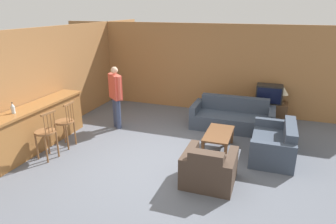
{
  "coord_description": "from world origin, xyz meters",
  "views": [
    {
      "loc": [
        1.92,
        -5.06,
        3.03
      ],
      "look_at": [
        -0.14,
        0.81,
        0.85
      ],
      "focal_mm": 32.0,
      "sensor_mm": 36.0,
      "label": 1
    }
  ],
  "objects_px": {
    "person_by_window": "(116,94)",
    "tv_unit": "(267,111)",
    "loveseat_right": "(275,144)",
    "table_lamp": "(284,91)",
    "bottle": "(13,108)",
    "bar_chair_near": "(46,134)",
    "bar_chair_mid": "(65,124)",
    "tv": "(269,94)",
    "couch_far": "(232,118)",
    "armchair_near": "(209,169)",
    "coffee_table": "(219,135)"
  },
  "relations": [
    {
      "from": "loveseat_right",
      "to": "table_lamp",
      "type": "xyz_separation_m",
      "value": [
        0.13,
        2.19,
        0.61
      ]
    },
    {
      "from": "couch_far",
      "to": "tv_unit",
      "type": "xyz_separation_m",
      "value": [
        0.84,
        0.88,
        -0.01
      ]
    },
    {
      "from": "bar_chair_near",
      "to": "loveseat_right",
      "type": "height_order",
      "value": "bar_chair_near"
    },
    {
      "from": "couch_far",
      "to": "table_lamp",
      "type": "xyz_separation_m",
      "value": [
        1.2,
        0.88,
        0.6
      ]
    },
    {
      "from": "tv_unit",
      "to": "loveseat_right",
      "type": "bearing_deg",
      "value": -83.98
    },
    {
      "from": "loveseat_right",
      "to": "bar_chair_near",
      "type": "bearing_deg",
      "value": -159.26
    },
    {
      "from": "coffee_table",
      "to": "table_lamp",
      "type": "height_order",
      "value": "table_lamp"
    },
    {
      "from": "table_lamp",
      "to": "person_by_window",
      "type": "bearing_deg",
      "value": -155.65
    },
    {
      "from": "person_by_window",
      "to": "coffee_table",
      "type": "bearing_deg",
      "value": -9.83
    },
    {
      "from": "tv",
      "to": "armchair_near",
      "type": "bearing_deg",
      "value": -103.29
    },
    {
      "from": "loveseat_right",
      "to": "armchair_near",
      "type": "bearing_deg",
      "value": -126.11
    },
    {
      "from": "bar_chair_near",
      "to": "couch_far",
      "type": "bearing_deg",
      "value": 41.39
    },
    {
      "from": "table_lamp",
      "to": "person_by_window",
      "type": "xyz_separation_m",
      "value": [
        -4.1,
        -1.85,
        0.03
      ]
    },
    {
      "from": "couch_far",
      "to": "armchair_near",
      "type": "xyz_separation_m",
      "value": [
        -0.03,
        -2.83,
        0.0
      ]
    },
    {
      "from": "tv_unit",
      "to": "table_lamp",
      "type": "height_order",
      "value": "table_lamp"
    },
    {
      "from": "loveseat_right",
      "to": "table_lamp",
      "type": "relative_size",
      "value": 3.32
    },
    {
      "from": "bottle",
      "to": "person_by_window",
      "type": "relative_size",
      "value": 0.14
    },
    {
      "from": "coffee_table",
      "to": "person_by_window",
      "type": "height_order",
      "value": "person_by_window"
    },
    {
      "from": "tv_unit",
      "to": "bar_chair_mid",
      "type": "bearing_deg",
      "value": -142.46
    },
    {
      "from": "bar_chair_near",
      "to": "loveseat_right",
      "type": "bearing_deg",
      "value": 20.74
    },
    {
      "from": "bar_chair_near",
      "to": "person_by_window",
      "type": "bearing_deg",
      "value": 75.52
    },
    {
      "from": "tv_unit",
      "to": "couch_far",
      "type": "bearing_deg",
      "value": -133.78
    },
    {
      "from": "coffee_table",
      "to": "tv_unit",
      "type": "relative_size",
      "value": 1.02
    },
    {
      "from": "armchair_near",
      "to": "bottle",
      "type": "relative_size",
      "value": 3.97
    },
    {
      "from": "couch_far",
      "to": "tv",
      "type": "bearing_deg",
      "value": 46.12
    },
    {
      "from": "bar_chair_near",
      "to": "bar_chair_mid",
      "type": "height_order",
      "value": "same"
    },
    {
      "from": "armchair_near",
      "to": "tv",
      "type": "xyz_separation_m",
      "value": [
        0.88,
        3.71,
        0.5
      ]
    },
    {
      "from": "loveseat_right",
      "to": "coffee_table",
      "type": "distance_m",
      "value": 1.19
    },
    {
      "from": "table_lamp",
      "to": "armchair_near",
      "type": "bearing_deg",
      "value": -108.42
    },
    {
      "from": "bar_chair_near",
      "to": "couch_far",
      "type": "distance_m",
      "value": 4.56
    },
    {
      "from": "loveseat_right",
      "to": "bar_chair_mid",
      "type": "bearing_deg",
      "value": -166.44
    },
    {
      "from": "person_by_window",
      "to": "tv_unit",
      "type": "bearing_deg",
      "value": 26.4
    },
    {
      "from": "tv",
      "to": "table_lamp",
      "type": "distance_m",
      "value": 0.37
    },
    {
      "from": "bar_chair_mid",
      "to": "tv",
      "type": "bearing_deg",
      "value": 37.52
    },
    {
      "from": "tv_unit",
      "to": "bottle",
      "type": "xyz_separation_m",
      "value": [
        -4.86,
        -4.05,
        0.83
      ]
    },
    {
      "from": "bar_chair_near",
      "to": "tv",
      "type": "height_order",
      "value": "bar_chair_near"
    },
    {
      "from": "bar_chair_near",
      "to": "coffee_table",
      "type": "height_order",
      "value": "bar_chair_near"
    },
    {
      "from": "tv_unit",
      "to": "tv",
      "type": "bearing_deg",
      "value": -90.0
    },
    {
      "from": "tv_unit",
      "to": "person_by_window",
      "type": "xyz_separation_m",
      "value": [
        -3.74,
        -1.85,
        0.64
      ]
    },
    {
      "from": "loveseat_right",
      "to": "bottle",
      "type": "distance_m",
      "value": 5.48
    },
    {
      "from": "bar_chair_near",
      "to": "person_by_window",
      "type": "height_order",
      "value": "person_by_window"
    },
    {
      "from": "bar_chair_mid",
      "to": "tv",
      "type": "xyz_separation_m",
      "value": [
        4.26,
        3.27,
        0.23
      ]
    },
    {
      "from": "bar_chair_mid",
      "to": "tv_unit",
      "type": "bearing_deg",
      "value": 37.54
    },
    {
      "from": "bottle",
      "to": "table_lamp",
      "type": "relative_size",
      "value": 0.5
    },
    {
      "from": "tv_unit",
      "to": "bottle",
      "type": "relative_size",
      "value": 4.48
    },
    {
      "from": "table_lamp",
      "to": "bar_chair_near",
      "type": "bearing_deg",
      "value": -139.89
    },
    {
      "from": "armchair_near",
      "to": "table_lamp",
      "type": "bearing_deg",
      "value": 71.58
    },
    {
      "from": "armchair_near",
      "to": "tv_unit",
      "type": "distance_m",
      "value": 3.81
    },
    {
      "from": "bar_chair_mid",
      "to": "tv_unit",
      "type": "distance_m",
      "value": 5.38
    },
    {
      "from": "bar_chair_mid",
      "to": "person_by_window",
      "type": "relative_size",
      "value": 0.65
    }
  ]
}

